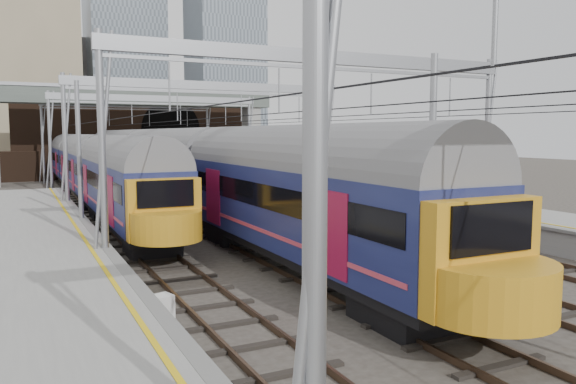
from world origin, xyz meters
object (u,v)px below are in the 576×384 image
train_second (76,161)px  signal_near_left (339,190)px  train_main (143,162)px  relay_cabinet (161,317)px

train_second → signal_near_left: (3.94, -36.49, 0.67)m
train_main → signal_near_left: (-0.06, -28.54, 0.50)m
signal_near_left → relay_cabinet: 6.48m
train_second → signal_near_left: 36.71m
relay_cabinet → train_second: bearing=71.0°
relay_cabinet → train_main: bearing=62.8°
train_main → signal_near_left: size_ratio=14.01×
train_second → relay_cabinet: bearing=-92.7°
train_second → train_main: bearing=-63.3°
relay_cabinet → signal_near_left: bearing=-1.2°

